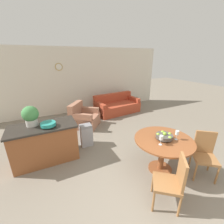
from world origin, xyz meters
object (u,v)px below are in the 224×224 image
(wine_glass_right, at_px, (177,133))
(wine_glass_left, at_px, (161,138))
(potted_plant, at_px, (30,115))
(armchair, at_px, (84,118))
(fruit_bowl, at_px, (164,136))
(dining_chair_near_left, at_px, (172,180))
(couch, at_px, (117,106))
(trash_bin, at_px, (86,135))
(teal_bowl, at_px, (48,124))
(kitchen_island, at_px, (45,143))
(dining_table, at_px, (163,146))
(dining_chair_near_right, at_px, (204,153))

(wine_glass_right, bearing_deg, wine_glass_left, -178.98)
(potted_plant, xyz_separation_m, armchair, (1.51, 1.31, -0.85))
(fruit_bowl, distance_m, potted_plant, 2.87)
(dining_chair_near_left, distance_m, couch, 4.50)
(fruit_bowl, xyz_separation_m, trash_bin, (-1.16, 1.65, -0.52))
(dining_chair_near_left, relative_size, potted_plant, 2.07)
(dining_chair_near_left, relative_size, teal_bowl, 2.91)
(kitchen_island, bearing_deg, armchair, 47.17)
(couch, bearing_deg, dining_chair_near_left, -112.48)
(dining_table, xyz_separation_m, dining_chair_near_right, (0.69, -0.45, -0.08))
(trash_bin, bearing_deg, kitchen_island, -169.26)
(trash_bin, bearing_deg, dining_chair_near_left, -73.19)
(armchair, bearing_deg, potted_plant, 169.93)
(dining_table, relative_size, trash_bin, 1.93)
(dining_chair_near_left, xyz_separation_m, wine_glass_left, (0.24, 0.57, 0.40))
(kitchen_island, xyz_separation_m, armchair, (1.31, 1.42, -0.17))
(potted_plant, height_order, couch, potted_plant)
(trash_bin, height_order, armchair, armchair)
(dining_table, bearing_deg, teal_bowl, 147.01)
(dining_chair_near_right, relative_size, teal_bowl, 2.91)
(kitchen_island, bearing_deg, wine_glass_left, -38.60)
(dining_table, relative_size, couch, 0.61)
(dining_chair_near_left, bearing_deg, armchair, 45.26)
(wine_glass_right, xyz_separation_m, potted_plant, (-2.60, 1.68, 0.23))
(teal_bowl, height_order, couch, teal_bowl)
(dining_chair_near_right, height_order, armchair, dining_chair_near_right)
(kitchen_island, xyz_separation_m, trash_bin, (1.03, 0.19, -0.15))
(fruit_bowl, height_order, couch, fruit_bowl)
(potted_plant, xyz_separation_m, couch, (3.20, 2.05, -0.86))
(kitchen_island, distance_m, couch, 3.70)
(wine_glass_right, relative_size, potted_plant, 0.44)
(wine_glass_left, height_order, trash_bin, wine_glass_left)
(trash_bin, height_order, couch, couch)
(dining_chair_near_right, height_order, wine_glass_left, wine_glass_left)
(dining_table, xyz_separation_m, potted_plant, (-2.38, 1.57, 0.55))
(wine_glass_right, xyz_separation_m, trash_bin, (-1.37, 1.77, -0.60))
(wine_glass_left, xyz_separation_m, couch, (1.03, 3.73, -0.63))
(dining_chair_near_left, distance_m, kitchen_island, 2.77)
(wine_glass_left, xyz_separation_m, teal_bowl, (-1.86, 1.47, 0.05))
(dining_chair_near_left, relative_size, couch, 0.48)
(dining_chair_near_right, relative_size, wine_glass_right, 4.76)
(fruit_bowl, relative_size, potted_plant, 0.74)
(kitchen_island, height_order, teal_bowl, teal_bowl)
(dining_chair_near_left, height_order, kitchen_island, dining_chair_near_left)
(wine_glass_left, relative_size, armchair, 0.17)
(wine_glass_left, distance_m, wine_glass_right, 0.42)
(teal_bowl, distance_m, couch, 3.73)
(wine_glass_left, height_order, armchair, wine_glass_left)
(trash_bin, bearing_deg, dining_table, -54.90)
(dining_chair_near_left, relative_size, kitchen_island, 0.65)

